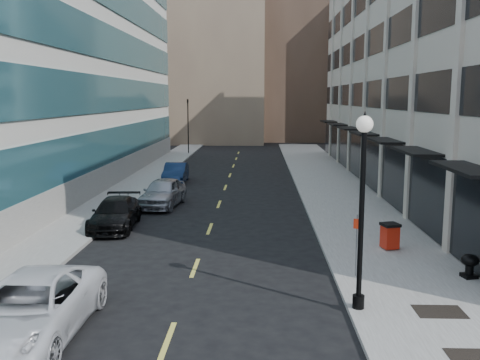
# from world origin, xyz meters

# --- Properties ---
(sidewalk_right) EXTENTS (5.00, 80.00, 0.15)m
(sidewalk_right) POSITION_xyz_m (7.50, 20.00, 0.07)
(sidewalk_right) COLOR gray
(sidewalk_right) RESTS_ON ground
(sidewalk_left) EXTENTS (3.00, 80.00, 0.15)m
(sidewalk_left) POSITION_xyz_m (-6.50, 20.00, 0.07)
(sidewalk_left) COLOR gray
(sidewalk_left) RESTS_ON ground
(building_right) EXTENTS (15.30, 46.50, 18.25)m
(building_right) POSITION_xyz_m (16.94, 26.99, 8.99)
(building_right) COLOR #B5AB99
(building_right) RESTS_ON ground
(building_left) EXTENTS (16.14, 46.00, 20.00)m
(building_left) POSITION_xyz_m (-15.95, 27.00, 9.99)
(building_left) COLOR silver
(building_left) RESTS_ON ground
(skyline_tan_near) EXTENTS (14.00, 18.00, 28.00)m
(skyline_tan_near) POSITION_xyz_m (-4.00, 68.00, 14.00)
(skyline_tan_near) COLOR #8E795D
(skyline_tan_near) RESTS_ON ground
(skyline_brown) EXTENTS (12.00, 16.00, 34.00)m
(skyline_brown) POSITION_xyz_m (8.00, 72.00, 17.00)
(skyline_brown) COLOR brown
(skyline_brown) RESTS_ON ground
(skyline_tan_far) EXTENTS (12.00, 14.00, 22.00)m
(skyline_tan_far) POSITION_xyz_m (-14.00, 78.00, 11.00)
(skyline_tan_far) COLOR #8E795D
(skyline_tan_far) RESTS_ON ground
(skyline_stone) EXTENTS (10.00, 14.00, 20.00)m
(skyline_stone) POSITION_xyz_m (18.00, 66.00, 10.00)
(skyline_stone) COLOR #B5AB99
(skyline_stone) RESTS_ON ground
(grate_mid) EXTENTS (1.40, 1.00, 0.01)m
(grate_mid) POSITION_xyz_m (7.60, 1.00, 0.15)
(grate_mid) COLOR black
(grate_mid) RESTS_ON sidewalk_right
(grate_far) EXTENTS (1.40, 1.00, 0.01)m
(grate_far) POSITION_xyz_m (7.60, 3.80, 0.15)
(grate_far) COLOR black
(grate_far) RESTS_ON sidewalk_right
(road_centerline) EXTENTS (0.15, 68.20, 0.01)m
(road_centerline) POSITION_xyz_m (0.00, 17.00, 0.01)
(road_centerline) COLOR #D8CC4C
(road_centerline) RESTS_ON ground
(traffic_signal) EXTENTS (0.66, 0.66, 6.98)m
(traffic_signal) POSITION_xyz_m (-5.50, 48.00, 5.72)
(traffic_signal) COLOR black
(traffic_signal) RESTS_ON ground
(car_white_van) EXTENTS (2.71, 5.87, 1.63)m
(car_white_van) POSITION_xyz_m (-3.62, 1.99, 0.81)
(car_white_van) COLOR white
(car_white_van) RESTS_ON ground
(car_black_pickup) EXTENTS (2.31, 5.06, 1.43)m
(car_black_pickup) POSITION_xyz_m (-4.58, 14.00, 0.72)
(car_black_pickup) COLOR black
(car_black_pickup) RESTS_ON ground
(car_silver_sedan) EXTENTS (2.47, 5.02, 1.65)m
(car_silver_sedan) POSITION_xyz_m (-3.20, 19.24, 0.82)
(car_silver_sedan) COLOR #9D9FA5
(car_silver_sedan) RESTS_ON ground
(car_blue_sedan) EXTENTS (1.70, 4.51, 1.47)m
(car_blue_sedan) POSITION_xyz_m (-3.82, 28.00, 0.73)
(car_blue_sedan) COLOR #132649
(car_blue_sedan) RESTS_ON ground
(trash_bin) EXTENTS (0.81, 0.82, 1.07)m
(trash_bin) POSITION_xyz_m (7.71, 10.30, 0.73)
(trash_bin) COLOR red
(trash_bin) RESTS_ON sidewalk_right
(lamppost) EXTENTS (0.48, 0.48, 5.76)m
(lamppost) POSITION_xyz_m (5.30, 4.00, 3.53)
(lamppost) COLOR black
(lamppost) RESTS_ON sidewalk_right
(sign_post) EXTENTS (0.25, 0.12, 2.16)m
(sign_post) POSITION_xyz_m (5.73, 6.90, 1.56)
(sign_post) COLOR slate
(sign_post) RESTS_ON sidewalk_right
(urn_planter) EXTENTS (0.60, 0.60, 0.83)m
(urn_planter) POSITION_xyz_m (9.60, 6.84, 0.66)
(urn_planter) COLOR black
(urn_planter) RESTS_ON sidewalk_right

